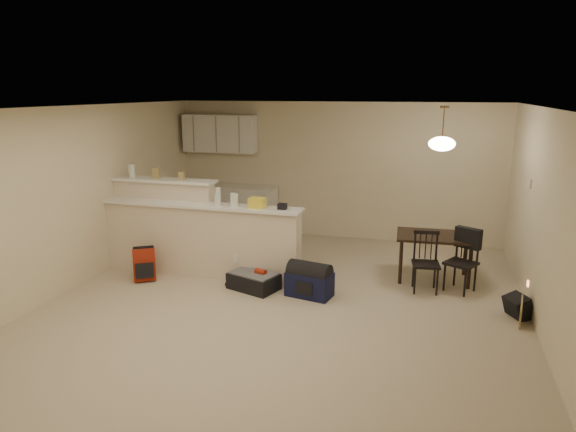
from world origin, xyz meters
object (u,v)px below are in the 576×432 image
(dining_table, at_px, (435,240))
(red_backpack, at_px, (144,265))
(navy_duffel, at_px, (309,284))
(dining_chair_far, at_px, (461,261))
(pendant_lamp, at_px, (442,143))
(black_daypack, at_px, (518,307))
(dining_chair_near, at_px, (426,263))
(suitcase, at_px, (254,281))

(dining_table, distance_m, red_backpack, 4.23)
(dining_table, xyz_separation_m, navy_duffel, (-1.59, -1.12, -0.43))
(dining_table, relative_size, dining_chair_far, 1.30)
(pendant_lamp, height_order, black_daypack, pendant_lamp)
(pendant_lamp, bearing_deg, dining_table, -135.00)
(pendant_lamp, xyz_separation_m, dining_chair_near, (-0.10, -0.51, -1.58))
(pendant_lamp, bearing_deg, dining_chair_near, -101.42)
(pendant_lamp, bearing_deg, dining_chair_far, -46.61)
(red_backpack, bearing_deg, dining_table, -14.53)
(dining_chair_near, distance_m, suitcase, 2.38)
(navy_duffel, bearing_deg, dining_chair_near, 33.64)
(dining_chair_near, bearing_deg, navy_duffel, -165.06)
(dining_chair_far, height_order, suitcase, dining_chair_far)
(red_backpack, xyz_separation_m, navy_duffel, (2.45, 0.07, -0.07))
(suitcase, bearing_deg, red_backpack, -157.48)
(pendant_lamp, relative_size, red_backpack, 1.33)
(pendant_lamp, height_order, red_backpack, pendant_lamp)
(dining_chair_near, relative_size, red_backpack, 1.77)
(dining_chair_far, bearing_deg, navy_duffel, -129.43)
(dining_chair_near, bearing_deg, black_daypack, -33.01)
(dining_chair_far, distance_m, navy_duffel, 2.10)
(dining_chair_far, height_order, navy_duffel, dining_chair_far)
(dining_table, bearing_deg, black_daypack, -49.35)
(red_backpack, xyz_separation_m, black_daypack, (5.06, 0.14, -0.10))
(suitcase, xyz_separation_m, navy_duffel, (0.80, -0.03, 0.05))
(suitcase, height_order, navy_duffel, navy_duffel)
(pendant_lamp, height_order, navy_duffel, pendant_lamp)
(dining_chair_near, relative_size, navy_duffel, 1.37)
(pendant_lamp, xyz_separation_m, suitcase, (-2.39, -1.09, -1.88))
(suitcase, xyz_separation_m, red_backpack, (-1.65, -0.10, 0.12))
(dining_chair_far, distance_m, red_backpack, 4.48)
(dining_chair_near, bearing_deg, pendant_lamp, 71.30)
(dining_chair_near, xyz_separation_m, navy_duffel, (-1.49, -0.61, -0.25))
(red_backpack, distance_m, black_daypack, 5.06)
(dining_table, relative_size, black_daypack, 3.75)
(dining_table, distance_m, dining_chair_near, 0.55)
(dining_chair_near, height_order, navy_duffel, dining_chair_near)
(navy_duffel, xyz_separation_m, black_daypack, (2.61, 0.07, -0.03))
(navy_duffel, bearing_deg, dining_chair_far, 32.27)
(red_backpack, bearing_deg, black_daypack, -29.38)
(pendant_lamp, relative_size, navy_duffel, 1.03)
(pendant_lamp, distance_m, suitcase, 3.23)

